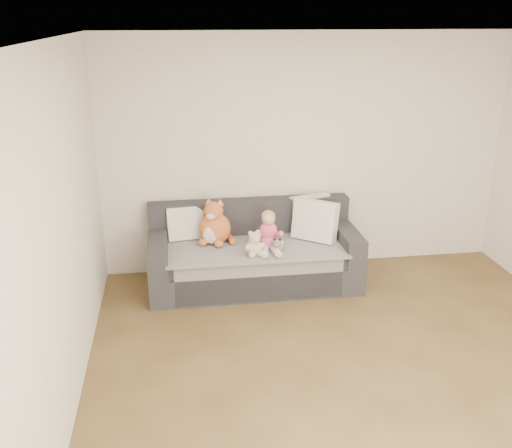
% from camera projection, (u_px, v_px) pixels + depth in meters
% --- Properties ---
extents(room_shell, '(5.00, 5.00, 5.00)m').
position_uv_depth(room_shell, '(369.00, 217.00, 4.33)').
color(room_shell, brown).
rests_on(room_shell, ground).
extents(sofa, '(2.20, 0.94, 0.85)m').
position_uv_depth(sofa, '(253.00, 256.00, 6.11)').
color(sofa, '#2D2D33').
rests_on(sofa, ground).
extents(cushion_left, '(0.41, 0.22, 0.37)m').
position_uv_depth(cushion_left, '(185.00, 223.00, 6.10)').
color(cushion_left, white).
rests_on(cushion_left, sofa).
extents(cushion_right_back, '(0.48, 0.31, 0.42)m').
position_uv_depth(cushion_right_back, '(310.00, 213.00, 6.32)').
color(cushion_right_back, white).
rests_on(cushion_right_back, sofa).
extents(cushion_right_front, '(0.50, 0.46, 0.45)m').
position_uv_depth(cushion_right_front, '(315.00, 220.00, 6.06)').
color(cushion_right_front, white).
rests_on(cushion_right_front, sofa).
extents(toddler, '(0.29, 0.41, 0.41)m').
position_uv_depth(toddler, '(269.00, 233.00, 5.83)').
color(toddler, '#D24A66').
rests_on(toddler, sofa).
extents(plush_cat, '(0.39, 0.36, 0.51)m').
position_uv_depth(plush_cat, '(215.00, 226.00, 5.98)').
color(plush_cat, '#CC5A2D').
rests_on(plush_cat, sofa).
extents(teddy_bear, '(0.21, 0.17, 0.27)m').
position_uv_depth(teddy_bear, '(254.00, 245.00, 5.68)').
color(teddy_bear, beige).
rests_on(teddy_bear, sofa).
extents(plush_cow, '(0.14, 0.21, 0.17)m').
position_uv_depth(plush_cow, '(277.00, 245.00, 5.80)').
color(plush_cow, white).
rests_on(plush_cow, sofa).
extents(sippy_cup, '(0.09, 0.06, 0.10)m').
position_uv_depth(sippy_cup, '(266.00, 243.00, 5.88)').
color(sippy_cup, '#69348F').
rests_on(sippy_cup, sofa).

